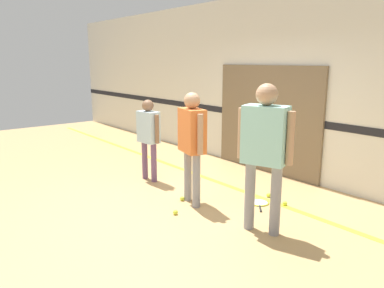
{
  "coord_description": "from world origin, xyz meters",
  "views": [
    {
      "loc": [
        4.05,
        -3.04,
        2.03
      ],
      "look_at": [
        0.07,
        0.18,
        0.88
      ],
      "focal_mm": 35.0,
      "sensor_mm": 36.0,
      "label": 1
    }
  ],
  "objects_px": {
    "person_student_right": "(265,143)",
    "tennis_ball_stray_right": "(182,199)",
    "tennis_ball_near_instructor": "(175,212)",
    "tennis_ball_by_spare_racket": "(269,195)",
    "person_student_left": "(148,131)",
    "racket_spare_on_floor": "(259,203)",
    "person_instructor": "(192,136)",
    "tennis_ball_stray_left": "(285,203)"
  },
  "relations": [
    {
      "from": "person_student_right",
      "to": "tennis_ball_stray_right",
      "type": "distance_m",
      "value": 1.77
    },
    {
      "from": "tennis_ball_near_instructor",
      "to": "tennis_ball_by_spare_racket",
      "type": "height_order",
      "value": "same"
    },
    {
      "from": "tennis_ball_near_instructor",
      "to": "tennis_ball_stray_right",
      "type": "distance_m",
      "value": 0.52
    },
    {
      "from": "person_student_left",
      "to": "racket_spare_on_floor",
      "type": "distance_m",
      "value": 2.21
    },
    {
      "from": "person_instructor",
      "to": "person_student_right",
      "type": "relative_size",
      "value": 0.9
    },
    {
      "from": "person_student_left",
      "to": "tennis_ball_near_instructor",
      "type": "height_order",
      "value": "person_student_left"
    },
    {
      "from": "person_student_left",
      "to": "tennis_ball_near_instructor",
      "type": "relative_size",
      "value": 21.14
    },
    {
      "from": "person_instructor",
      "to": "tennis_ball_by_spare_racket",
      "type": "relative_size",
      "value": 24.34
    },
    {
      "from": "tennis_ball_stray_left",
      "to": "tennis_ball_by_spare_racket",
      "type": "bearing_deg",
      "value": 167.68
    },
    {
      "from": "tennis_ball_stray_left",
      "to": "tennis_ball_stray_right",
      "type": "height_order",
      "value": "same"
    },
    {
      "from": "person_student_left",
      "to": "racket_spare_on_floor",
      "type": "height_order",
      "value": "person_student_left"
    },
    {
      "from": "person_student_right",
      "to": "racket_spare_on_floor",
      "type": "height_order",
      "value": "person_student_right"
    },
    {
      "from": "person_instructor",
      "to": "tennis_ball_stray_right",
      "type": "relative_size",
      "value": 24.34
    },
    {
      "from": "person_student_right",
      "to": "tennis_ball_stray_left",
      "type": "distance_m",
      "value": 1.44
    },
    {
      "from": "tennis_ball_stray_left",
      "to": "person_instructor",
      "type": "bearing_deg",
      "value": -132.8
    },
    {
      "from": "racket_spare_on_floor",
      "to": "tennis_ball_by_spare_racket",
      "type": "height_order",
      "value": "tennis_ball_by_spare_racket"
    },
    {
      "from": "person_instructor",
      "to": "tennis_ball_by_spare_racket",
      "type": "xyz_separation_m",
      "value": [
        0.54,
        1.06,
        -0.96
      ]
    },
    {
      "from": "person_student_right",
      "to": "racket_spare_on_floor",
      "type": "bearing_deg",
      "value": -67.02
    },
    {
      "from": "tennis_ball_near_instructor",
      "to": "tennis_ball_stray_right",
      "type": "xyz_separation_m",
      "value": [
        -0.35,
        0.38,
        0.0
      ]
    },
    {
      "from": "tennis_ball_by_spare_racket",
      "to": "person_instructor",
      "type": "bearing_deg",
      "value": -117.12
    },
    {
      "from": "person_instructor",
      "to": "tennis_ball_by_spare_racket",
      "type": "height_order",
      "value": "person_instructor"
    },
    {
      "from": "tennis_ball_near_instructor",
      "to": "tennis_ball_stray_left",
      "type": "bearing_deg",
      "value": 62.81
    },
    {
      "from": "person_student_left",
      "to": "tennis_ball_stray_left",
      "type": "relative_size",
      "value": 21.14
    },
    {
      "from": "person_instructor",
      "to": "racket_spare_on_floor",
      "type": "xyz_separation_m",
      "value": [
        0.62,
        0.75,
        -0.98
      ]
    },
    {
      "from": "tennis_ball_near_instructor",
      "to": "tennis_ball_by_spare_racket",
      "type": "relative_size",
      "value": 1.0
    },
    {
      "from": "person_student_left",
      "to": "tennis_ball_stray_left",
      "type": "height_order",
      "value": "person_student_left"
    },
    {
      "from": "tennis_ball_by_spare_racket",
      "to": "person_student_left",
      "type": "bearing_deg",
      "value": -152.92
    },
    {
      "from": "person_instructor",
      "to": "racket_spare_on_floor",
      "type": "relative_size",
      "value": 3.5
    },
    {
      "from": "person_instructor",
      "to": "tennis_ball_stray_left",
      "type": "distance_m",
      "value": 1.64
    },
    {
      "from": "person_student_left",
      "to": "person_student_right",
      "type": "height_order",
      "value": "person_student_right"
    },
    {
      "from": "tennis_ball_by_spare_racket",
      "to": "tennis_ball_stray_right",
      "type": "height_order",
      "value": "same"
    },
    {
      "from": "tennis_ball_stray_left",
      "to": "tennis_ball_stray_right",
      "type": "distance_m",
      "value": 1.49
    },
    {
      "from": "person_student_right",
      "to": "racket_spare_on_floor",
      "type": "distance_m",
      "value": 1.42
    },
    {
      "from": "racket_spare_on_floor",
      "to": "tennis_ball_by_spare_racket",
      "type": "distance_m",
      "value": 0.32
    },
    {
      "from": "racket_spare_on_floor",
      "to": "tennis_ball_stray_right",
      "type": "relative_size",
      "value": 6.96
    },
    {
      "from": "tennis_ball_by_spare_racket",
      "to": "tennis_ball_stray_left",
      "type": "height_order",
      "value": "same"
    },
    {
      "from": "person_instructor",
      "to": "tennis_ball_stray_left",
      "type": "relative_size",
      "value": 24.34
    },
    {
      "from": "person_instructor",
      "to": "person_student_right",
      "type": "distance_m",
      "value": 1.25
    },
    {
      "from": "person_instructor",
      "to": "tennis_ball_stray_left",
      "type": "bearing_deg",
      "value": 61.65
    },
    {
      "from": "racket_spare_on_floor",
      "to": "tennis_ball_near_instructor",
      "type": "relative_size",
      "value": 6.96
    },
    {
      "from": "person_instructor",
      "to": "tennis_ball_stray_right",
      "type": "distance_m",
      "value": 0.98
    },
    {
      "from": "tennis_ball_stray_left",
      "to": "tennis_ball_near_instructor",
      "type": "bearing_deg",
      "value": -117.19
    }
  ]
}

